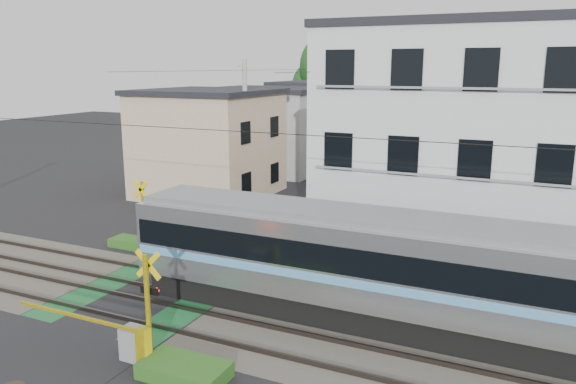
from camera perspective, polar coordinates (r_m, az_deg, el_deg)
The scene contains 11 objects.
ground at distance 20.02m, azimuth -14.05°, elevation -10.08°, with size 120.00×120.00×0.00m, color black.
track_bed at distance 20.01m, azimuth -14.05°, elevation -9.99°, with size 120.00×120.00×0.14m.
crossing_signal_near at distance 15.66m, azimuth -15.21°, elevation -13.95°, with size 4.74×0.65×3.09m.
crossing_signal_far at distance 23.99m, azimuth -13.49°, elevation -4.41°, with size 4.74×0.65×3.09m.
apartment_block at distance 24.10m, azimuth 16.80°, elevation 5.08°, with size 10.20×8.36×9.30m.
houses_row at distance 41.99m, azimuth 8.85°, elevation 6.54°, with size 22.07×31.35×6.80m.
tree_hill at distance 64.65m, azimuth 14.41°, elevation 10.19°, with size 40.00×11.91×11.76m.
catenary at distance 15.88m, azimuth 2.40°, elevation -1.62°, with size 60.00×5.04×7.00m.
utility_poles at distance 39.54m, azimuth 5.86°, elevation 7.47°, with size 7.90×42.00×8.00m.
pedestrian at distance 50.61m, azimuth 12.12°, elevation 4.61°, with size 0.56×0.37×1.54m, color #28242D.
weed_patches at distance 18.89m, azimuth -10.02°, elevation -10.70°, with size 10.25×8.80×0.40m.
Camera 1 is at (11.91, -14.18, 7.61)m, focal length 35.00 mm.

